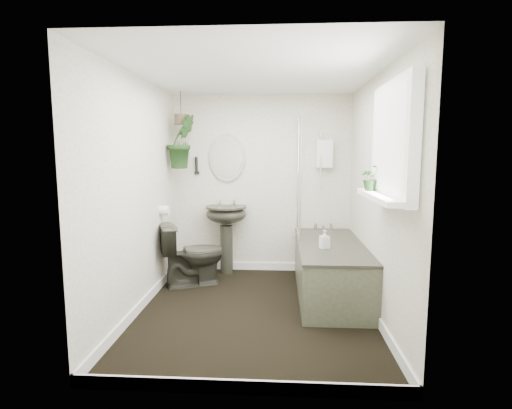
{
  "coord_description": "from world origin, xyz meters",
  "views": [
    {
      "loc": [
        0.24,
        -3.8,
        1.57
      ],
      "look_at": [
        0.0,
        0.15,
        1.05
      ],
      "focal_mm": 28.0,
      "sensor_mm": 36.0,
      "label": 1
    }
  ],
  "objects": [
    {
      "name": "floor",
      "position": [
        0.0,
        0.0,
        -0.01
      ],
      "size": [
        2.3,
        2.8,
        0.02
      ],
      "primitive_type": "cube",
      "color": "black",
      "rests_on": "ground"
    },
    {
      "name": "ceiling",
      "position": [
        0.0,
        0.0,
        2.31
      ],
      "size": [
        2.3,
        2.8,
        0.02
      ],
      "primitive_type": "cube",
      "color": "white",
      "rests_on": "ground"
    },
    {
      "name": "wall_back",
      "position": [
        0.0,
        1.41,
        1.15
      ],
      "size": [
        2.3,
        0.02,
        2.3
      ],
      "primitive_type": "cube",
      "color": "white",
      "rests_on": "ground"
    },
    {
      "name": "wall_front",
      "position": [
        0.0,
        -1.41,
        1.15
      ],
      "size": [
        2.3,
        0.02,
        2.3
      ],
      "primitive_type": "cube",
      "color": "white",
      "rests_on": "ground"
    },
    {
      "name": "wall_left",
      "position": [
        -1.16,
        0.0,
        1.15
      ],
      "size": [
        0.02,
        2.8,
        2.3
      ],
      "primitive_type": "cube",
      "color": "white",
      "rests_on": "ground"
    },
    {
      "name": "wall_right",
      "position": [
        1.16,
        0.0,
        1.15
      ],
      "size": [
        0.02,
        2.8,
        2.3
      ],
      "primitive_type": "cube",
      "color": "white",
      "rests_on": "ground"
    },
    {
      "name": "skirting",
      "position": [
        0.0,
        0.0,
        0.05
      ],
      "size": [
        2.3,
        2.8,
        0.1
      ],
      "primitive_type": "cube",
      "color": "white",
      "rests_on": "floor"
    },
    {
      "name": "bathtub",
      "position": [
        0.8,
        0.5,
        0.29
      ],
      "size": [
        0.72,
        1.72,
        0.58
      ],
      "primitive_type": null,
      "color": "#27271F",
      "rests_on": "floor"
    },
    {
      "name": "bath_screen",
      "position": [
        0.47,
        0.99,
        1.28
      ],
      "size": [
        0.04,
        0.72,
        1.4
      ],
      "primitive_type": null,
      "color": "silver",
      "rests_on": "bathtub"
    },
    {
      "name": "shower_box",
      "position": [
        0.8,
        1.34,
        1.55
      ],
      "size": [
        0.2,
        0.1,
        0.35
      ],
      "primitive_type": "cube",
      "color": "white",
      "rests_on": "wall_back"
    },
    {
      "name": "oval_mirror",
      "position": [
        -0.45,
        1.37,
        1.5
      ],
      "size": [
        0.46,
        0.03,
        0.62
      ],
      "primitive_type": "ellipsoid",
      "color": "#AEA997",
      "rests_on": "wall_back"
    },
    {
      "name": "wall_sconce",
      "position": [
        -0.85,
        1.36,
        1.4
      ],
      "size": [
        0.04,
        0.04,
        0.22
      ],
      "primitive_type": "cylinder",
      "color": "black",
      "rests_on": "wall_back"
    },
    {
      "name": "toilet_roll_holder",
      "position": [
        -1.1,
        0.7,
        0.9
      ],
      "size": [
        0.11,
        0.11,
        0.11
      ],
      "primitive_type": "cylinder",
      "rotation": [
        0.0,
        1.57,
        0.0
      ],
      "color": "white",
      "rests_on": "wall_left"
    },
    {
      "name": "window_recess",
      "position": [
        1.09,
        -0.7,
        1.65
      ],
      "size": [
        0.08,
        1.0,
        0.9
      ],
      "primitive_type": "cube",
      "color": "white",
      "rests_on": "wall_right"
    },
    {
      "name": "window_sill",
      "position": [
        1.02,
        -0.7,
        1.23
      ],
      "size": [
        0.18,
        1.0,
        0.04
      ],
      "primitive_type": "cube",
      "color": "white",
      "rests_on": "wall_right"
    },
    {
      "name": "window_blinds",
      "position": [
        1.04,
        -0.7,
        1.65
      ],
      "size": [
        0.01,
        0.86,
        0.76
      ],
      "primitive_type": "cube",
      "color": "white",
      "rests_on": "wall_right"
    },
    {
      "name": "toilet",
      "position": [
        -0.79,
        0.75,
        0.37
      ],
      "size": [
        0.84,
        0.68,
        0.75
      ],
      "primitive_type": "imported",
      "rotation": [
        0.0,
        0.0,
        1.98
      ],
      "color": "#27271F",
      "rests_on": "floor"
    },
    {
      "name": "pedestal_sink",
      "position": [
        -0.45,
        1.24,
        0.44
      ],
      "size": [
        0.57,
        0.5,
        0.89
      ],
      "primitive_type": null,
      "rotation": [
        0.0,
        0.0,
        -0.11
      ],
      "color": "#27271F",
      "rests_on": "floor"
    },
    {
      "name": "sill_plant",
      "position": [
        1.01,
        -0.4,
        1.36
      ],
      "size": [
        0.2,
        0.18,
        0.21
      ],
      "primitive_type": "imported",
      "rotation": [
        0.0,
        0.0,
        0.07
      ],
      "color": "black",
      "rests_on": "window_sill"
    },
    {
      "name": "hanging_plant",
      "position": [
        -0.97,
        1.08,
        1.7
      ],
      "size": [
        0.46,
        0.46,
        0.66
      ],
      "primitive_type": "imported",
      "rotation": [
        0.0,
        0.0,
        0.74
      ],
      "color": "black",
      "rests_on": "ceiling"
    },
    {
      "name": "soap_bottle",
      "position": [
        0.7,
        0.27,
        0.68
      ],
      "size": [
        0.11,
        0.11,
        0.19
      ],
      "primitive_type": "imported",
      "rotation": [
        0.0,
        0.0,
        0.36
      ],
      "color": "black",
      "rests_on": "bathtub"
    },
    {
      "name": "hanging_pot",
      "position": [
        -0.97,
        1.08,
        1.97
      ],
      "size": [
        0.16,
        0.16,
        0.12
      ],
      "primitive_type": "cylinder",
      "color": "#4B3D2B",
      "rests_on": "ceiling"
    }
  ]
}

